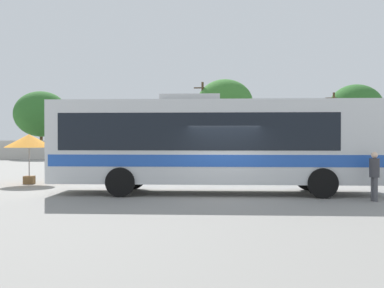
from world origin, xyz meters
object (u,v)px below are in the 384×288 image
(attendant_by_bus_door, at_px, (374,173))
(parked_car_leftmost_silver, at_px, (102,152))
(vendor_umbrella_secondary_orange, at_px, (29,142))
(roadside_tree_midleft, at_px, (140,121))
(utility_pole_far, at_px, (203,119))
(roadside_tree_right, at_px, (356,107))
(parked_car_second_silver, at_px, (168,153))
(roadside_tree_left, at_px, (41,114))
(parked_car_third_maroon, at_px, (238,153))
(coach_bus_silver_blue, at_px, (211,141))
(roadside_tree_midright, at_px, (225,103))
(utility_pole_near, at_px, (334,124))

(attendant_by_bus_door, relative_size, parked_car_leftmost_silver, 0.35)
(vendor_umbrella_secondary_orange, relative_size, roadside_tree_midleft, 0.42)
(utility_pole_far, distance_m, roadside_tree_right, 17.25)
(parked_car_second_silver, distance_m, roadside_tree_left, 17.01)
(parked_car_third_maroon, bearing_deg, coach_bus_silver_blue, -97.65)
(coach_bus_silver_blue, height_order, roadside_tree_midleft, roadside_tree_midleft)
(parked_car_second_silver, distance_m, parked_car_third_maroon, 6.43)
(coach_bus_silver_blue, bearing_deg, roadside_tree_midright, 85.41)
(utility_pole_near, relative_size, roadside_tree_left, 0.97)
(coach_bus_silver_blue, bearing_deg, roadside_tree_midleft, 101.72)
(parked_car_leftmost_silver, xyz_separation_m, roadside_tree_midleft, (2.76, 6.30, 3.14))
(parked_car_third_maroon, distance_m, roadside_tree_left, 22.73)
(parked_car_second_silver, bearing_deg, coach_bus_silver_blue, -82.79)
(roadside_tree_midleft, xyz_separation_m, roadside_tree_right, (23.56, 2.28, 1.62))
(roadside_tree_midleft, bearing_deg, parked_car_second_silver, -62.86)
(attendant_by_bus_door, xyz_separation_m, roadside_tree_left, (-22.77, 35.02, 3.86))
(utility_pole_far, bearing_deg, coach_bus_silver_blue, -90.27)
(roadside_tree_right, bearing_deg, attendant_by_bus_door, -108.30)
(attendant_by_bus_door, height_order, roadside_tree_left, roadside_tree_left)
(utility_pole_near, height_order, utility_pole_far, utility_pole_far)
(roadside_tree_left, bearing_deg, utility_pole_near, -0.74)
(coach_bus_silver_blue, xyz_separation_m, utility_pole_far, (0.15, 30.56, 2.21))
(parked_car_second_silver, bearing_deg, roadside_tree_left, 150.32)
(parked_car_leftmost_silver, xyz_separation_m, roadside_tree_left, (-8.25, 7.93, 3.98))
(roadside_tree_midright, bearing_deg, utility_pole_far, -163.78)
(parked_car_leftmost_silver, bearing_deg, roadside_tree_midleft, 66.37)
(attendant_by_bus_door, relative_size, roadside_tree_midright, 0.19)
(parked_car_third_maroon, bearing_deg, roadside_tree_left, 158.28)
(utility_pole_far, height_order, roadside_tree_midleft, utility_pole_far)
(parked_car_second_silver, xyz_separation_m, roadside_tree_left, (-14.37, 8.19, 3.99))
(attendant_by_bus_door, xyz_separation_m, parked_car_third_maroon, (-1.98, 26.74, -0.11))
(coach_bus_silver_blue, xyz_separation_m, parked_car_second_silver, (-3.12, 24.69, -1.17))
(utility_pole_near, bearing_deg, attendant_by_bus_door, -104.68)
(attendant_by_bus_door, xyz_separation_m, roadside_tree_midleft, (-11.77, 33.39, 3.03))
(parked_car_leftmost_silver, relative_size, roadside_tree_midright, 0.56)
(attendant_by_bus_door, xyz_separation_m, parked_car_second_silver, (-8.41, 26.83, -0.12))
(parked_car_second_silver, height_order, utility_pole_near, utility_pole_near)
(attendant_by_bus_door, distance_m, utility_pole_near, 35.89)
(parked_car_third_maroon, height_order, utility_pole_near, utility_pole_near)
(attendant_by_bus_door, bearing_deg, roadside_tree_left, 123.03)
(attendant_by_bus_door, distance_m, roadside_tree_left, 41.95)
(parked_car_second_silver, bearing_deg, utility_pole_far, 60.88)
(parked_car_third_maroon, height_order, utility_pole_far, utility_pole_far)
(parked_car_second_silver, height_order, roadside_tree_right, roadside_tree_right)
(vendor_umbrella_secondary_orange, height_order, roadside_tree_left, roadside_tree_left)
(parked_car_second_silver, xyz_separation_m, roadside_tree_midleft, (-3.36, 6.56, 3.15))
(parked_car_leftmost_silver, distance_m, roadside_tree_left, 12.12)
(parked_car_third_maroon, relative_size, roadside_tree_midleft, 0.80)
(coach_bus_silver_blue, bearing_deg, roadside_tree_left, 118.01)
(vendor_umbrella_secondary_orange, distance_m, roadside_tree_midleft, 27.80)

